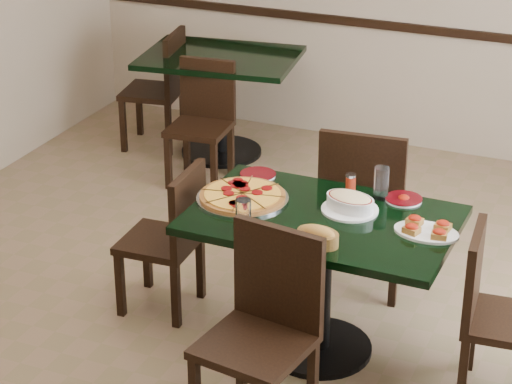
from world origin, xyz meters
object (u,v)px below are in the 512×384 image
at_px(chair_far, 365,201).
at_px(chair_right, 493,307).
at_px(back_chair_near, 203,115).
at_px(bread_basket, 318,236).
at_px(chair_near, 265,321).
at_px(chair_left, 172,233).
at_px(lasagna_casserole, 350,202).
at_px(back_table, 220,85).
at_px(main_table, 322,250).
at_px(bruschetta_platter, 427,229).
at_px(back_chair_left, 162,84).
at_px(pepperoni_pizza, 242,196).

height_order(chair_far, chair_right, chair_far).
relative_size(back_chair_near, bread_basket, 3.78).
relative_size(chair_near, chair_left, 1.14).
height_order(chair_far, chair_left, chair_far).
distance_m(chair_left, bread_basket, 1.04).
relative_size(back_chair_near, lasagna_casserole, 2.97).
relative_size(lasagna_casserole, bread_basket, 1.27).
relative_size(back_table, chair_near, 1.26).
bearing_deg(chair_left, chair_far, 120.90).
bearing_deg(chair_left, main_table, 82.52).
relative_size(chair_near, back_chair_near, 1.12).
bearing_deg(main_table, lasagna_casserole, 47.80).
bearing_deg(back_table, chair_near, -69.17).
bearing_deg(back_table, chair_left, -79.43).
bearing_deg(bread_basket, chair_near, -96.75).
bearing_deg(chair_right, bruschetta_platter, 79.25).
xyz_separation_m(chair_near, back_chair_left, (-1.95, 2.72, -0.03)).
bearing_deg(chair_right, bread_basket, 103.58).
height_order(back_table, back_chair_near, back_chair_near).
bearing_deg(chair_far, back_table, -49.21).
xyz_separation_m(chair_far, chair_near, (-0.04, -1.27, -0.03)).
bearing_deg(lasagna_casserole, bread_basket, -79.17).
bearing_deg(chair_near, chair_right, 43.51).
xyz_separation_m(back_table, pepperoni_pizza, (1.11, -2.11, 0.24)).
height_order(chair_left, pepperoni_pizza, chair_left).
height_order(back_table, lasagna_casserole, lasagna_casserole).
bearing_deg(chair_near, main_table, 95.52).
distance_m(back_chair_near, back_chair_left, 0.67).
bearing_deg(bruschetta_platter, back_chair_left, 142.72).
xyz_separation_m(chair_near, lasagna_casserole, (0.13, 0.73, 0.27)).
bearing_deg(pepperoni_pizza, lasagna_casserole, 9.18).
relative_size(pepperoni_pizza, bread_basket, 2.06).
distance_m(chair_far, chair_right, 1.06).
height_order(chair_near, bread_basket, chair_near).
relative_size(main_table, back_table, 1.07).
xyz_separation_m(main_table, back_chair_left, (-1.98, 2.09, -0.08)).
xyz_separation_m(main_table, back_chair_near, (-1.45, 1.68, -0.11)).
bearing_deg(bruschetta_platter, chair_near, -126.85).
distance_m(pepperoni_pizza, bread_basket, 0.58).
distance_m(chair_far, bread_basket, 0.95).
height_order(chair_left, lasagna_casserole, lasagna_casserole).
height_order(pepperoni_pizza, bread_basket, bread_basket).
xyz_separation_m(chair_far, bruschetta_platter, (0.48, -0.63, 0.22)).
bearing_deg(pepperoni_pizza, chair_left, 173.40).
bearing_deg(back_table, bruschetta_platter, -53.95).
distance_m(chair_far, back_chair_near, 1.80).
distance_m(chair_right, bread_basket, 0.86).
relative_size(chair_far, lasagna_casserole, 3.48).
bearing_deg(back_table, main_table, -62.02).
xyz_separation_m(chair_far, chair_left, (-0.86, -0.57, -0.10)).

